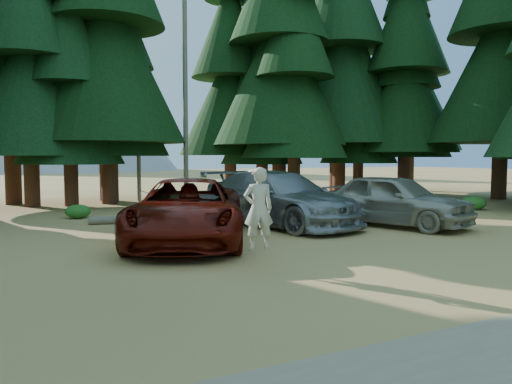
% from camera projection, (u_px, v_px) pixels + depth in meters
% --- Properties ---
extents(ground, '(160.00, 160.00, 0.00)m').
position_uv_depth(ground, '(354.00, 253.00, 11.74)').
color(ground, '#A47E45').
rests_on(ground, ground).
extents(forest_belt_north, '(36.00, 7.00, 22.00)m').
position_uv_depth(forest_belt_north, '(168.00, 202.00, 25.10)').
color(forest_belt_north, black).
rests_on(forest_belt_north, ground).
extents(snag_front, '(0.24, 0.24, 12.00)m').
position_uv_depth(snag_front, '(185.00, 81.00, 24.60)').
color(snag_front, slate).
rests_on(snag_front, ground).
extents(snag_back, '(0.20, 0.20, 10.00)m').
position_uv_depth(snag_back, '(138.00, 103.00, 25.11)').
color(snag_back, slate).
rests_on(snag_back, ground).
extents(mountain_peak, '(48.00, 50.00, 28.00)m').
position_uv_depth(mountain_peak, '(32.00, 98.00, 88.30)').
color(mountain_peak, gray).
rests_on(mountain_peak, ground).
extents(red_pickup, '(5.02, 6.69, 1.69)m').
position_uv_depth(red_pickup, '(188.00, 211.00, 13.05)').
color(red_pickup, '#5D1008').
rests_on(red_pickup, ground).
extents(silver_minivan_center, '(3.82, 6.60, 1.80)m').
position_uv_depth(silver_minivan_center, '(279.00, 198.00, 16.42)').
color(silver_minivan_center, '#979A9E').
rests_on(silver_minivan_center, ground).
extents(silver_minivan_right, '(3.56, 5.42, 1.71)m').
position_uv_depth(silver_minivan_right, '(394.00, 200.00, 16.28)').
color(silver_minivan_right, '#AEA99A').
rests_on(silver_minivan_right, ground).
extents(frisbee_player, '(0.68, 0.52, 1.67)m').
position_uv_depth(frisbee_player, '(258.00, 208.00, 10.02)').
color(frisbee_player, beige).
rests_on(frisbee_player, ground).
extents(log_left, '(3.57, 1.02, 0.26)m').
position_uv_depth(log_left, '(143.00, 219.00, 17.07)').
color(log_left, slate).
rests_on(log_left, ground).
extents(log_mid, '(3.10, 2.11, 0.29)m').
position_uv_depth(log_mid, '(268.00, 209.00, 20.44)').
color(log_mid, slate).
rests_on(log_mid, ground).
extents(log_right, '(4.64, 0.35, 0.30)m').
position_uv_depth(log_right, '(314.00, 204.00, 22.21)').
color(log_right, slate).
rests_on(log_right, ground).
extents(shrub_left, '(0.92, 0.92, 0.51)m').
position_uv_depth(shrub_left, '(78.00, 211.00, 18.42)').
color(shrub_left, '#25641E').
rests_on(shrub_left, ground).
extents(shrub_center_left, '(1.07, 1.07, 0.59)m').
position_uv_depth(shrub_center_left, '(164.00, 210.00, 18.43)').
color(shrub_center_left, '#25641E').
rests_on(shrub_center_left, ground).
extents(shrub_center_right, '(0.92, 0.92, 0.50)m').
position_uv_depth(shrub_center_right, '(234.00, 211.00, 18.71)').
color(shrub_center_right, '#25641E').
rests_on(shrub_center_right, ground).
extents(shrub_right, '(1.01, 1.01, 0.56)m').
position_uv_depth(shrub_right, '(274.00, 207.00, 19.94)').
color(shrub_right, '#25641E').
rests_on(shrub_right, ground).
extents(shrub_far_right, '(1.15, 1.15, 0.63)m').
position_uv_depth(shrub_far_right, '(362.00, 199.00, 23.32)').
color(shrub_far_right, '#25641E').
rests_on(shrub_far_right, ground).
extents(shrub_edge_east, '(1.06, 1.06, 0.58)m').
position_uv_depth(shrub_edge_east, '(474.00, 203.00, 21.41)').
color(shrub_edge_east, '#25641E').
rests_on(shrub_edge_east, ground).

